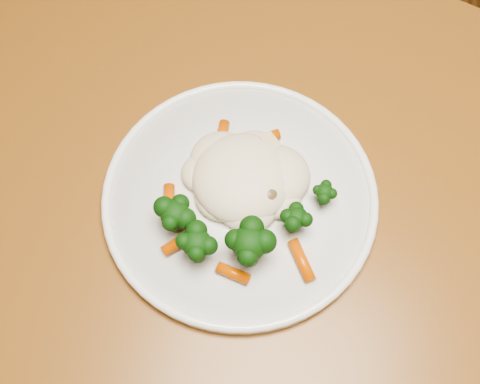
{
  "coord_description": "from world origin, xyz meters",
  "views": [
    {
      "loc": [
        -0.05,
        -0.15,
        1.35
      ],
      "look_at": [
        -0.11,
        0.13,
        0.77
      ],
      "focal_mm": 45.0,
      "sensor_mm": 36.0,
      "label": 1
    }
  ],
  "objects": [
    {
      "name": "plate",
      "position": [
        -0.11,
        0.13,
        0.76
      ],
      "size": [
        0.3,
        0.3,
        0.01
      ],
      "primitive_type": "cylinder",
      "color": "white",
      "rests_on": "dining_table"
    },
    {
      "name": "meal",
      "position": [
        -0.11,
        0.11,
        0.78
      ],
      "size": [
        0.18,
        0.19,
        0.05
      ],
      "color": "beige",
      "rests_on": "plate"
    },
    {
      "name": "dining_table",
      "position": [
        -0.13,
        0.11,
        0.66
      ],
      "size": [
        1.45,
        1.18,
        0.75
      ],
      "rotation": [
        0.0,
        0.0,
        -0.32
      ],
      "color": "brown",
      "rests_on": "ground"
    }
  ]
}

